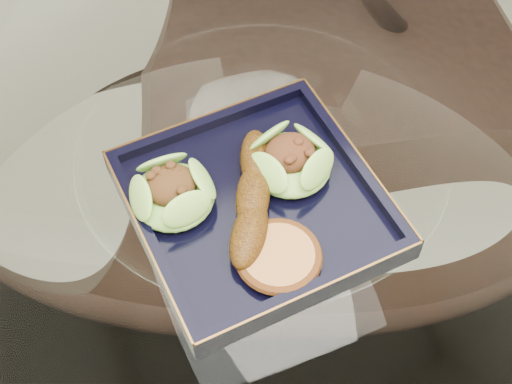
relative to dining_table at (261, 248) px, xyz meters
name	(u,v)px	position (x,y,z in m)	size (l,w,h in m)	color
dining_table	(261,248)	(0.00, 0.00, 0.00)	(1.13, 1.13, 0.77)	white
dining_chair	(310,39)	(0.27, 0.42, -0.07)	(0.52, 0.52, 0.94)	black
navy_plate	(256,207)	(-0.02, -0.04, 0.17)	(0.27, 0.27, 0.02)	black
lettuce_wrap_left	(173,194)	(-0.11, -0.01, 0.20)	(0.09, 0.09, 0.03)	#64AC32
lettuce_wrap_right	(291,162)	(0.03, -0.01, 0.20)	(0.10, 0.10, 0.03)	#66B033
roasted_plantain	(253,196)	(-0.03, -0.04, 0.20)	(0.18, 0.04, 0.03)	#5D3609
crumb_patty	(279,257)	(-0.03, -0.12, 0.19)	(0.08, 0.08, 0.02)	#BE7C3F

